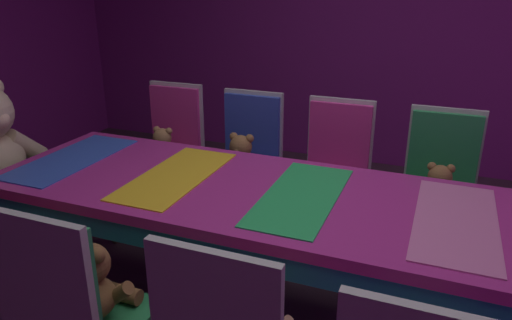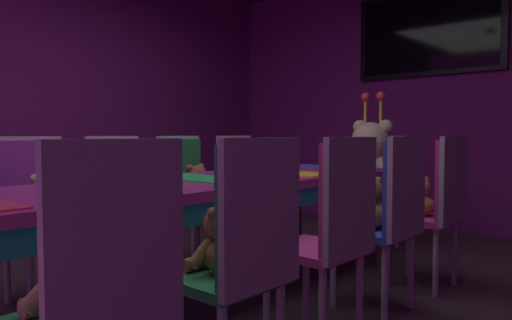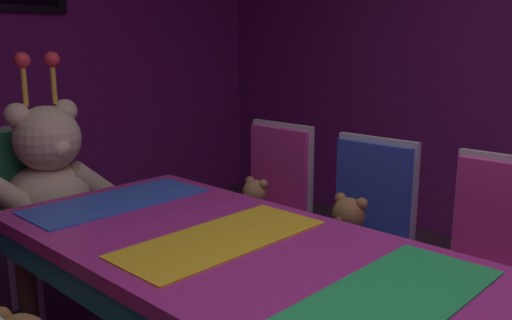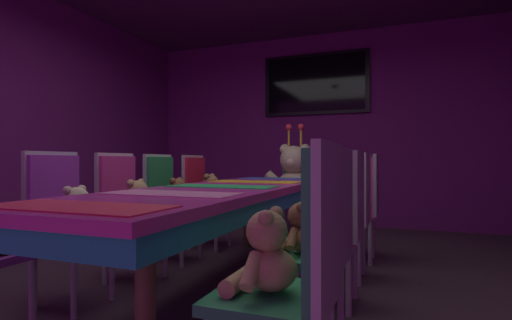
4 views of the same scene
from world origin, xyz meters
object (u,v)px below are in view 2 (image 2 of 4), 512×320
Objects in this scene: teddy_left_2 at (132,194)px; chair_right_0 at (103,281)px; chair_left_2 at (119,193)px; chair_left_3 at (185,185)px; teddy_right_0 at (76,275)px; teddy_right_4 at (419,199)px; chair_right_2 at (336,221)px; chair_left_4 at (241,180)px; throne_chair at (379,179)px; banquet_table at (206,194)px; teddy_right_3 at (370,207)px; chair_left_1 at (35,200)px; chair_right_1 at (246,243)px; wall_tv at (428,32)px; teddy_left_3 at (197,187)px; teddy_right_1 at (219,244)px; chair_right_3 at (393,207)px; chair_right_4 at (441,197)px; king_teddy_bear at (370,163)px; teddy_left_4 at (253,181)px; teddy_left_1 at (46,204)px.

chair_right_0 reaches higher than teddy_left_2.
chair_left_2 is 1.00× the size of chair_left_3.
teddy_right_4 is at bearing -90.08° from teddy_right_0.
chair_right_2 is (1.71, 0.05, 0.00)m from chair_left_2.
chair_left_2 is 1.00× the size of chair_left_4.
throne_chair is (0.85, 2.10, 0.00)m from chair_left_2.
chair_left_2 is 2.02m from teddy_right_4.
teddy_right_4 is (0.75, 1.22, -0.09)m from banquet_table.
teddy_right_0 is at bearing 91.02° from teddy_right_3.
chair_right_1 is (1.74, 0.00, 0.00)m from chair_left_1.
wall_tv is at bearing -80.17° from teddy_right_0.
chair_left_3 is 0.15m from teddy_left_3.
banquet_table is 0.92m from teddy_right_1.
chair_right_2 is (0.86, 0.03, -0.06)m from banquet_table.
chair_left_1 is 1.00× the size of chair_right_3.
chair_right_2 is 0.58m from chair_right_3.
teddy_left_3 is 1.74m from chair_right_4.
king_teddy_bear is (-0.74, 3.10, 0.16)m from teddy_right_0.
teddy_right_0 is (1.45, -1.17, -0.01)m from teddy_left_2.
teddy_left_2 is 3.52m from wall_tv.
chair_right_4 is at bearing 19.59° from chair_left_3.
banquet_table is 0.94m from teddy_left_3.
teddy_right_1 is at bearing -38.88° from teddy_left_3.
chair_right_0 and chair_right_1 have the same top height.
wall_tv is at bearing -74.43° from chair_right_2.
teddy_left_2 is 1.66m from chair_right_1.
chair_right_2 is 0.64× the size of wall_tv.
chair_right_3 reaches higher than teddy_left_4.
chair_left_2 is 2.82× the size of teddy_left_4.
teddy_left_1 is at bearing -78.91° from chair_left_2.
banquet_table is 3.41× the size of king_teddy_bear.
chair_right_1 is at bearing -48.62° from teddy_left_4.
chair_right_1 is at bearing -86.82° from chair_right_0.
teddy_left_4 is at bearing 84.26° from chair_left_1.
king_teddy_bear reaches higher than teddy_right_4.
teddy_right_4 is at bearing 46.97° from king_teddy_bear.
wall_tv reaches higher than chair_right_0.
king_teddy_bear reaches higher than teddy_left_4.
chair_left_1 is 1.18m from teddy_left_3.
chair_left_1 is 1.85m from chair_right_2.
teddy_left_1 is 1.04× the size of teddy_right_3.
teddy_left_2 is 1.53m from teddy_right_1.
throne_chair is (-0.89, 3.27, 0.00)m from chair_right_0.
teddy_left_3 is 1.61m from teddy_right_4.
throne_chair is at bearing -67.35° from chair_right_2.
chair_left_3 is at bearing 19.59° from chair_right_4.
king_teddy_bear reaches higher than chair_right_4.
teddy_left_1 is at bearing 20.82° from chair_right_2.
chair_right_2 is at bearing 104.01° from teddy_right_3.
teddy_right_0 is 0.32× the size of throne_chair.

